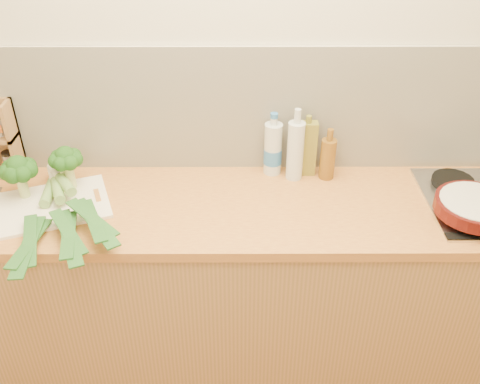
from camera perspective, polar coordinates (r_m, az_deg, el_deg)
The scene contains 13 objects.
room_shell at distance 2.24m, azimuth 0.31°, elevation 8.73°, with size 3.50×3.50×3.50m.
counter at distance 2.41m, azimuth 0.31°, elevation -10.03°, with size 3.20×0.62×0.90m.
chopping_board at distance 2.23m, azimuth -19.39°, elevation -1.36°, with size 0.43×0.32×0.01m, color white.
broccoli_left at distance 2.25m, azimuth -22.55°, elevation 2.20°, with size 0.15×0.15×0.18m.
broccoli_right at distance 2.24m, azimuth -18.08°, elevation 3.27°, with size 0.13×0.14×0.19m.
leek_front at distance 2.20m, azimuth -20.09°, elevation -1.00°, with size 0.13×0.72×0.04m.
leek_mid at distance 2.16m, azimuth -18.65°, elevation -0.81°, with size 0.31×0.65×0.04m.
leek_back at distance 2.15m, azimuth -17.39°, elevation -0.19°, with size 0.40×0.56×0.04m.
skillet at distance 2.18m, azimuth 23.90°, elevation -1.40°, with size 0.44×0.30×0.05m.
oil_tin at distance 2.27m, azimuth 7.12°, elevation 4.68°, with size 0.08×0.05×0.27m.
glass_bottle at distance 2.23m, azimuth 5.93°, elevation 4.51°, with size 0.07×0.07×0.32m.
amber_bottle at distance 2.27m, azimuth 9.34°, elevation 3.60°, with size 0.06×0.06×0.23m.
water_bottle at distance 2.28m, azimuth 3.52°, elevation 4.48°, with size 0.08×0.08×0.26m.
Camera 1 is at (-0.02, -0.55, 2.11)m, focal length 40.00 mm.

